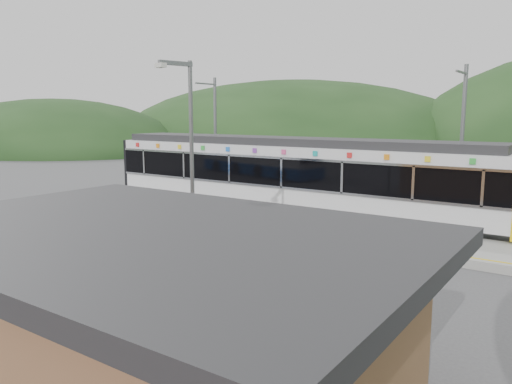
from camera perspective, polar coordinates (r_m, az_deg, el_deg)
The scene contains 9 objects.
ground at distance 19.63m, azimuth -4.62°, elevation -5.49°, with size 120.00×120.00×0.00m, color #4C4C4F.
hills at distance 21.39m, azimuth 17.82°, elevation -4.69°, with size 146.00×149.00×26.00m.
platform at distance 22.18m, azimuth 0.79°, elevation -3.39°, with size 26.00×3.20×0.30m, color #9E9E99.
yellow_line at distance 21.10m, azimuth -1.19°, elevation -3.59°, with size 26.00×0.10×0.01m, color yellow.
train at distance 24.26m, azimuth 3.82°, elevation 2.24°, with size 20.44×3.01×3.74m.
catenary_mast_west at distance 30.11m, azimuth -4.71°, elevation 6.54°, with size 0.18×1.80×7.00m.
catenary_mast_east at distance 23.83m, azimuth 22.43°, elevation 5.30°, with size 0.18×1.80×7.00m.
station_shelter at distance 8.96m, azimuth -11.70°, elevation -12.95°, with size 9.20×6.20×3.00m.
lamp_post at distance 14.62m, azimuth -7.70°, elevation 4.60°, with size 0.38×1.14×6.37m.
Camera 1 is at (12.08, -14.69, 4.86)m, focal length 35.00 mm.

